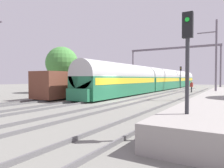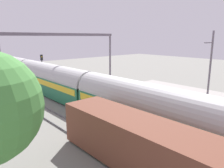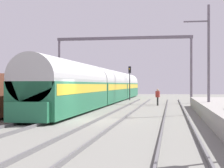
{
  "view_description": "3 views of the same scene",
  "coord_description": "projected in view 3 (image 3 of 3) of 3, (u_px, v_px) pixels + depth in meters",
  "views": [
    {
      "loc": [
        9.93,
        -17.37,
        2.18
      ],
      "look_at": [
        -1.97,
        2.82,
        1.53
      ],
      "focal_mm": 33.48,
      "sensor_mm": 36.0,
      "label": 1
    },
    {
      "loc": [
        -14.42,
        -3.74,
        7.34
      ],
      "look_at": [
        1.35,
        13.61,
        2.19
      ],
      "focal_mm": 34.26,
      "sensor_mm": 36.0,
      "label": 2
    },
    {
      "loc": [
        5.58,
        -21.29,
        2.19
      ],
      "look_at": [
        -0.98,
        18.96,
        2.22
      ],
      "focal_mm": 58.04,
      "sensor_mm": 36.0,
      "label": 3
    }
  ],
  "objects": [
    {
      "name": "track_west",
      "position": [
        47.0,
        119.0,
        22.23
      ],
      "size": [
        1.51,
        60.0,
        0.16
      ],
      "color": "#5D5B5D",
      "rests_on": "ground"
    },
    {
      "name": "person_crossing",
      "position": [
        158.0,
        96.0,
        37.33
      ],
      "size": [
        0.45,
        0.35,
        1.73
      ],
      "rotation": [
        0.0,
        0.0,
        5.97
      ],
      "color": "#2A2A2A",
      "rests_on": "ground"
    },
    {
      "name": "track_far_east",
      "position": [
        177.0,
        121.0,
        20.96
      ],
      "size": [
        1.52,
        60.0,
        0.16
      ],
      "color": "#5D5B5D",
      "rests_on": "ground"
    },
    {
      "name": "passenger_train",
      "position": [
        107.0,
        86.0,
        43.43
      ],
      "size": [
        2.93,
        49.2,
        3.82
      ],
      "color": "#236B47",
      "rests_on": "ground"
    },
    {
      "name": "ground",
      "position": [
        78.0,
        120.0,
        21.91
      ],
      "size": [
        120.0,
        120.0,
        0.0
      ],
      "primitive_type": "plane",
      "color": "slate"
    },
    {
      "name": "catenary_gantry",
      "position": [
        123.0,
        53.0,
        42.9
      ],
      "size": [
        16.2,
        0.28,
        7.86
      ],
      "color": "#635867",
      "rests_on": "ground"
    },
    {
      "name": "catenary_pole_east_mid",
      "position": [
        208.0,
        57.0,
        26.35
      ],
      "size": [
        1.9,
        0.2,
        8.0
      ],
      "color": "#635867",
      "rests_on": "ground"
    },
    {
      "name": "freight_car",
      "position": [
        4.0,
        95.0,
        25.23
      ],
      "size": [
        2.8,
        13.0,
        2.7
      ],
      "color": "brown",
      "rests_on": "ground"
    },
    {
      "name": "railway_signal_far",
      "position": [
        130.0,
        78.0,
        50.03
      ],
      "size": [
        0.36,
        0.3,
        4.68
      ],
      "color": "#2D2D33",
      "rests_on": "ground"
    },
    {
      "name": "track_east",
      "position": [
        110.0,
        120.0,
        21.59
      ],
      "size": [
        1.51,
        60.0,
        0.16
      ],
      "color": "#5D5B5D",
      "rests_on": "ground"
    }
  ]
}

